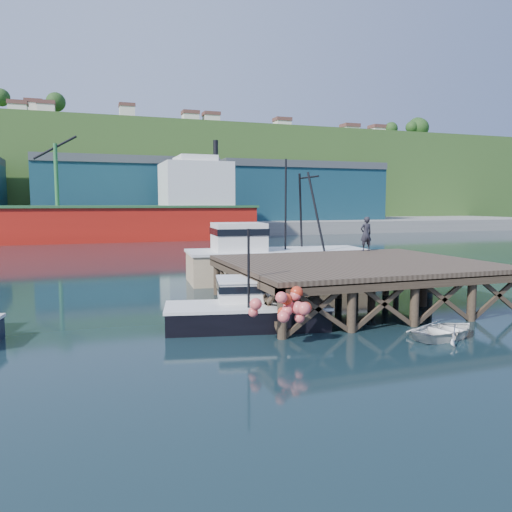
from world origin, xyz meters
name	(u,v)px	position (x,y,z in m)	size (l,w,h in m)	color
ground	(247,312)	(0.00, 0.00, 0.00)	(300.00, 300.00, 0.00)	black
wharf	(357,265)	(5.50, -0.19, 1.94)	(12.00, 10.00, 2.62)	brown
far_quay	(125,226)	(0.00, 70.00, 1.00)	(160.00, 40.00, 2.00)	gray
warehouse_mid	(126,194)	(0.00, 65.00, 6.50)	(28.00, 16.00, 9.00)	#184051
warehouse_right	(292,195)	(30.00, 65.00, 6.50)	(30.00, 16.00, 9.00)	#184051
cargo_ship	(71,216)	(-8.46, 48.00, 3.31)	(55.50, 10.00, 13.75)	red
hillside	(113,177)	(0.00, 100.00, 11.00)	(220.00, 50.00, 22.00)	#2D511E
boat_black	(246,308)	(-0.86, -2.49, 0.73)	(6.75, 5.60, 3.96)	black
trawler	(274,256)	(4.51, 8.32, 1.59)	(11.82, 5.08, 7.71)	#CFB286
dinghy	(446,330)	(5.49, -6.58, 0.30)	(2.06, 2.89, 0.60)	silver
dockworker	(366,234)	(8.78, 4.40, 3.13)	(0.74, 0.48, 2.02)	black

